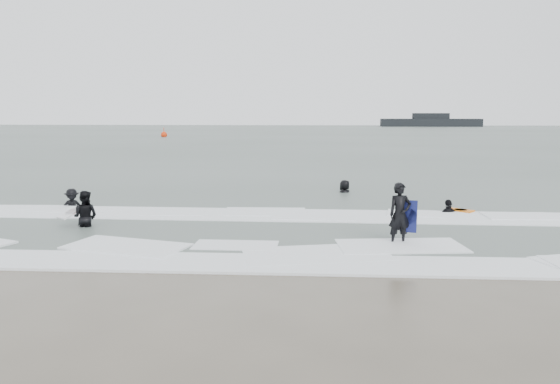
# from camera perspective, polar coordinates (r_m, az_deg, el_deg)

# --- Properties ---
(ground) EXTENTS (320.00, 320.00, 0.00)m
(ground) POSITION_cam_1_polar(r_m,az_deg,el_deg) (14.80, -1.55, -7.00)
(ground) COLOR brown
(ground) RESTS_ON ground
(sea) EXTENTS (320.00, 320.00, 0.00)m
(sea) POSITION_cam_1_polar(r_m,az_deg,el_deg) (94.29, 3.64, 5.90)
(sea) COLOR #47544C
(sea) RESTS_ON ground
(surfer_centre) EXTENTS (0.79, 0.62, 1.89)m
(surfer_centre) POSITION_cam_1_polar(r_m,az_deg,el_deg) (16.70, 12.32, -5.42)
(surfer_centre) COLOR black
(surfer_centre) RESTS_ON ground
(surfer_wading) EXTENTS (0.92, 0.74, 1.83)m
(surfer_wading) POSITION_cam_1_polar(r_m,az_deg,el_deg) (19.91, -19.64, -3.51)
(surfer_wading) COLOR black
(surfer_wading) RESTS_ON ground
(surfer_breaker) EXTENTS (1.22, 1.08, 1.64)m
(surfer_breaker) POSITION_cam_1_polar(r_m,az_deg,el_deg) (24.33, -20.88, -1.50)
(surfer_breaker) COLOR black
(surfer_breaker) RESTS_ON ground
(surfer_right_near) EXTENTS (1.09, 0.74, 1.71)m
(surfer_right_near) POSITION_cam_1_polar(r_m,az_deg,el_deg) (22.29, 17.20, -2.18)
(surfer_right_near) COLOR black
(surfer_right_near) RESTS_ON ground
(surfer_right_far) EXTENTS (1.01, 1.05, 1.81)m
(surfer_right_far) POSITION_cam_1_polar(r_m,az_deg,el_deg) (26.88, 6.78, -0.14)
(surfer_right_far) COLOR black
(surfer_right_far) RESTS_ON ground
(surf_foam) EXTENTS (30.03, 9.06, 0.09)m
(surf_foam) POSITION_cam_1_polar(r_m,az_deg,el_deg) (18.37, -0.32, -3.85)
(surf_foam) COLOR white
(surf_foam) RESTS_ON ground
(bodyboards) EXTENTS (14.92, 6.01, 1.25)m
(bodyboards) POSITION_cam_1_polar(r_m,az_deg,el_deg) (18.82, 3.80, -2.15)
(bodyboards) COLOR #0F144A
(bodyboards) RESTS_ON ground
(buoy) EXTENTS (1.00, 1.00, 1.65)m
(buoy) POSITION_cam_1_polar(r_m,az_deg,el_deg) (90.83, -12.03, 5.88)
(buoy) COLOR red
(buoy) RESTS_ON ground
(vessel_horizon) EXTENTS (28.21, 5.04, 3.83)m
(vessel_horizon) POSITION_cam_1_polar(r_m,az_deg,el_deg) (163.96, 15.45, 7.09)
(vessel_horizon) COLOR black
(vessel_horizon) RESTS_ON ground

